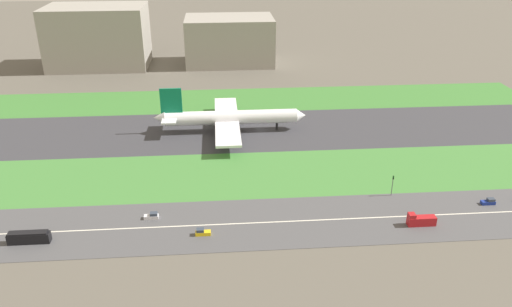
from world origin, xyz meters
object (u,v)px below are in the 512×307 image
truck_1 (421,220)px  car_1 (489,202)px  traffic_light (393,184)px  fuel_tank_west (223,36)px  car_0 (152,216)px  bus_0 (29,237)px  airliner (228,118)px  terminal_building (98,36)px  hangar_building (229,40)px  car_2 (202,232)px

truck_1 → car_1: truck_1 is taller
traffic_light → fuel_tank_west: 224.88m
fuel_tank_west → car_0: bearing=-96.6°
car_1 → traffic_light: 30.52m
car_0 → fuel_tank_west: 228.63m
car_0 → bus_0: 34.53m
airliner → terminal_building: terminal_building is taller
car_1 → fuel_tank_west: (-80.20, 227.00, 7.03)m
bus_0 → terminal_building: 193.50m
airliner → truck_1: (55.12, -78.00, -4.56)m
terminal_building → airliner: bearing=-56.4°
truck_1 → traffic_light: 18.41m
car_1 → hangar_building: 198.03m
car_2 → airliner: bearing=-97.0°
airliner → bus_0: (-58.09, -78.00, -4.41)m
car_0 → traffic_light: (77.30, 7.99, 3.37)m
car_1 → terminal_building: (-157.17, 182.00, 17.26)m
terminal_building → hangar_building: 80.38m
car_2 → bus_0: bus_0 is taller
traffic_light → terminal_building: size_ratio=0.12×
truck_1 → traffic_light: (-2.86, 17.99, 2.62)m
airliner → car_2: (-9.61, -78.00, -5.31)m
bus_0 → traffic_light: bearing=-170.7°
truck_1 → fuel_tank_west: size_ratio=0.42×
car_0 → hangar_building: (29.68, 182.00, 13.41)m
airliner → terminal_building: bearing=123.6°
hangar_building → fuel_tank_west: 45.57m
car_0 → hangar_building: size_ratio=0.08×
car_2 → bus_0: bearing=0.0°
airliner → bus_0: bearing=-126.7°
truck_1 → fuel_tank_west: 243.11m
car_2 → terminal_building: 203.77m
traffic_light → terminal_building: 216.41m
traffic_light → hangar_building: size_ratio=0.13×
terminal_building → fuel_tank_west: size_ratio=2.98×
car_0 → fuel_tank_west: bearing=83.4°
traffic_light → fuel_tank_west: size_ratio=0.36×
car_1 → terminal_building: 241.09m
car_0 → traffic_light: 77.79m
car_0 → fuel_tank_west: fuel_tank_west is taller
fuel_tank_west → truck_1: bearing=-77.2°
car_1 → fuel_tank_west: fuel_tank_west is taller
hangar_building → car_2: bearing=-94.2°
car_1 → truck_1: bearing=-159.3°
car_2 → hangar_building: hangar_building is taller
car_1 → terminal_building: terminal_building is taller
truck_1 → traffic_light: traffic_light is taller
bus_0 → terminal_building: bearing=-84.8°
airliner → car_2: bearing=-97.0°
car_0 → terminal_building: 189.69m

